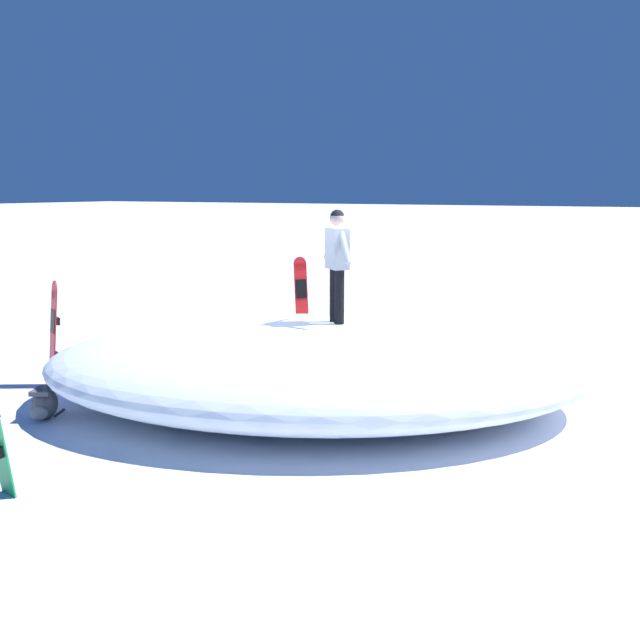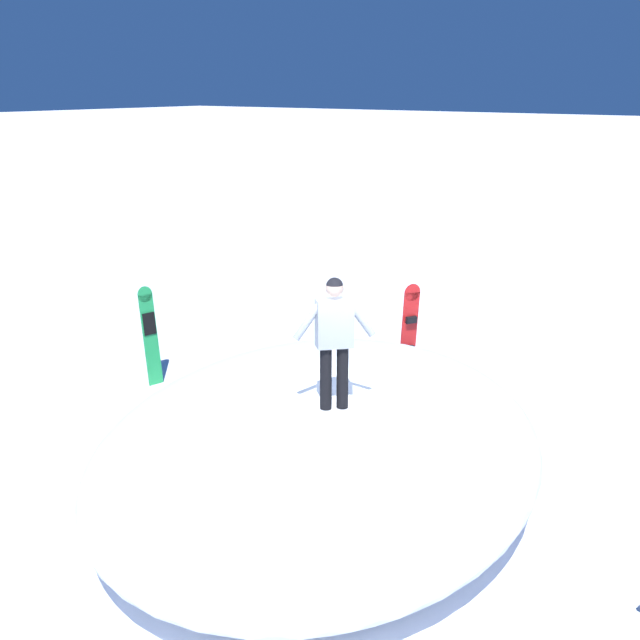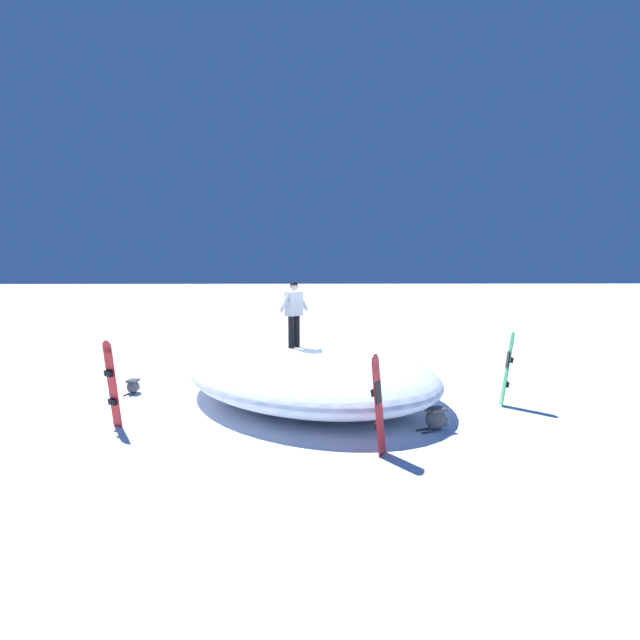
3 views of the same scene
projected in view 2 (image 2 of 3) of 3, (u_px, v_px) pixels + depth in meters
name	position (u px, v px, depth m)	size (l,w,h in m)	color
ground	(352.00, 469.00, 10.57)	(240.00, 240.00, 0.00)	white
snow_mound	(322.00, 439.00, 10.11)	(7.56, 5.33, 1.13)	white
snowboarder_standing	(334.00, 333.00, 9.37)	(0.72, 0.77, 1.59)	black
snowboard_primary_upright	(410.00, 328.00, 13.71)	(0.29, 0.34, 1.63)	red
snowboard_secondary_upright	(150.00, 334.00, 13.39)	(0.27, 0.30, 1.64)	#1E8C47
backpack_far	(306.00, 368.00, 13.68)	(0.67, 0.49, 0.42)	#4C4C51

